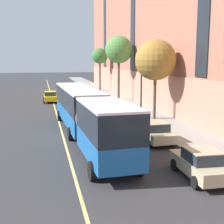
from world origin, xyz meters
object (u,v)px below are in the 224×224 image
(parked_car_navy_4, at_px, (126,115))
(taxi_cab, at_px, (50,97))
(street_tree_far_downtown, at_px, (100,56))
(street_lamp, at_px, (142,77))
(parked_car_champagne_1, at_px, (154,132))
(parked_car_champagne_3, at_px, (107,102))
(fire_hydrant, at_px, (216,157))
(street_tree_mid_block, at_px, (156,60))
(street_tree_far_uptown, at_px, (119,50))
(parked_car_champagne_0, at_px, (201,164))
(city_bus, at_px, (86,112))

(parked_car_navy_4, bearing_deg, taxi_cab, 111.38)
(street_tree_far_downtown, distance_m, street_lamp, 29.94)
(parked_car_champagne_1, xyz_separation_m, parked_car_champagne_3, (0.01, 16.99, -0.00))
(parked_car_navy_4, relative_size, fire_hydrant, 6.47)
(fire_hydrant, bearing_deg, street_tree_mid_block, 84.31)
(street_tree_far_uptown, relative_size, street_lamp, 1.34)
(parked_car_champagne_0, relative_size, parked_car_champagne_1, 0.93)
(parked_car_champagne_0, distance_m, street_tree_far_downtown, 45.93)
(parked_car_champagne_0, xyz_separation_m, street_tree_far_uptown, (3.16, 30.39, 6.67))
(city_bus, relative_size, parked_car_champagne_3, 4.49)
(parked_car_champagne_1, bearing_deg, parked_car_champagne_0, -91.13)
(taxi_cab, bearing_deg, street_tree_far_uptown, -8.01)
(parked_car_champagne_3, xyz_separation_m, street_tree_far_downtown, (3.00, 21.12, 5.92))
(parked_car_champagne_0, xyz_separation_m, fire_hydrant, (1.78, 1.57, -0.29))
(city_bus, height_order, parked_car_champagne_0, city_bus)
(street_lamp, bearing_deg, street_tree_far_downtown, 87.56)
(parked_car_champagne_3, relative_size, fire_hydrant, 6.11)
(parked_car_champagne_3, relative_size, parked_car_navy_4, 0.94)
(street_tree_mid_block, bearing_deg, street_tree_far_downtown, 90.00)
(city_bus, distance_m, parked_car_champagne_1, 5.38)
(parked_car_champagne_3, relative_size, street_lamp, 0.63)
(street_tree_far_downtown, xyz_separation_m, street_lamp, (-1.27, -29.83, -2.30))
(parked_car_champagne_3, distance_m, street_tree_far_uptown, 9.51)
(street_tree_far_uptown, relative_size, fire_hydrant, 12.94)
(parked_car_navy_4, height_order, street_tree_far_downtown, street_tree_far_downtown)
(parked_car_navy_4, bearing_deg, street_tree_far_downtown, 84.18)
(taxi_cab, bearing_deg, city_bus, -84.72)
(parked_car_champagne_3, xyz_separation_m, street_tree_mid_block, (3.00, -8.97, 5.24))
(parked_car_champagne_1, relative_size, street_lamp, 0.66)
(parked_car_champagne_0, relative_size, street_lamp, 0.61)
(street_tree_far_downtown, bearing_deg, street_tree_far_uptown, -90.00)
(city_bus, bearing_deg, parked_car_champagne_1, -23.59)
(city_bus, bearing_deg, fire_hydrant, -50.73)
(taxi_cab, xyz_separation_m, street_tree_far_downtown, (9.86, 13.65, 5.92))
(parked_car_champagne_1, distance_m, street_tree_far_uptown, 24.20)
(taxi_cab, distance_m, street_tree_far_uptown, 11.98)
(taxi_cab, distance_m, street_lamp, 18.66)
(taxi_cab, distance_m, street_tree_far_downtown, 17.85)
(street_tree_mid_block, xyz_separation_m, street_lamp, (-1.27, 0.25, -1.61))
(taxi_cab, distance_m, street_tree_mid_block, 19.86)
(city_bus, bearing_deg, street_tree_far_downtown, 77.80)
(street_lamp, bearing_deg, parked_car_champagne_3, 101.24)
(street_tree_mid_block, bearing_deg, parked_car_champagne_0, -101.62)
(parked_car_champagne_0, bearing_deg, parked_car_champagne_1, 88.87)
(street_tree_far_downtown, bearing_deg, street_lamp, -92.44)
(city_bus, bearing_deg, parked_car_champagne_0, -63.81)
(street_lamp, relative_size, fire_hydrant, 9.65)
(street_tree_mid_block, bearing_deg, city_bus, -142.66)
(parked_car_champagne_1, distance_m, parked_car_champagne_3, 16.99)
(street_tree_mid_block, xyz_separation_m, fire_hydrant, (-1.37, -13.78, -5.52))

